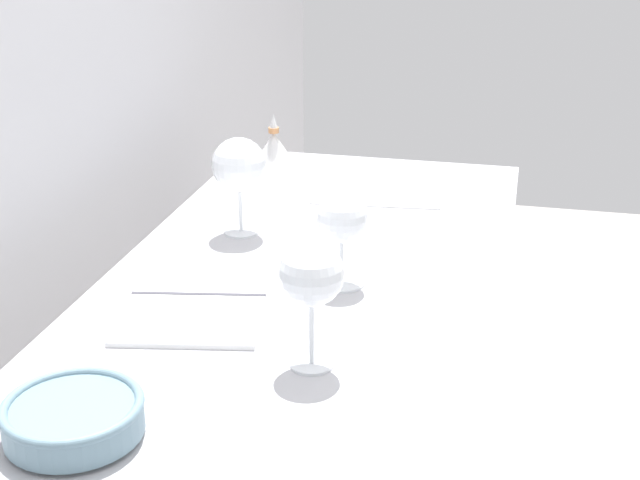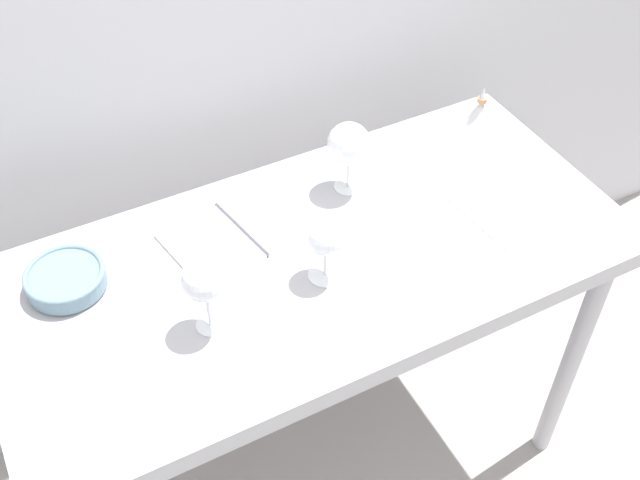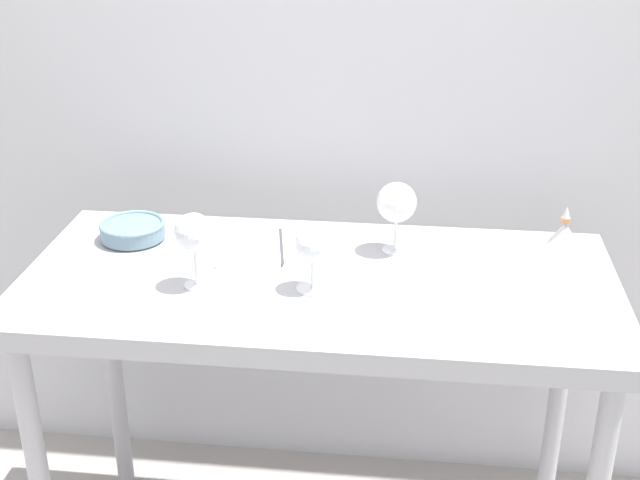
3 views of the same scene
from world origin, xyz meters
name	(u,v)px [view 2 (image 2 of 3)]	position (x,y,z in m)	size (l,w,h in m)	color
ground_plane	(315,462)	(0.00, 0.00, 0.00)	(6.00, 6.00, 0.00)	#9D9893
steel_counter	(315,288)	(0.00, -0.01, 0.79)	(1.40, 0.65, 0.90)	#AFAFB4
wine_glass_far_right	(349,145)	(0.17, 0.16, 1.03)	(0.10, 0.10, 0.18)	white
wine_glass_near_left	(204,281)	(-0.27, -0.08, 1.03)	(0.09, 0.09, 0.18)	white
wine_glass_near_center	(326,239)	(-0.01, -0.07, 1.01)	(0.08, 0.08, 0.16)	white
open_notebook	(241,230)	(-0.11, 0.14, 0.90)	(0.36, 0.27, 0.01)	white
tasting_sheet_upper	(491,205)	(0.44, -0.05, 0.90)	(0.15, 0.26, 0.00)	white
tasting_bowl	(66,279)	(-0.50, 0.15, 0.93)	(0.17, 0.17, 0.05)	beige
decanter_funnel	(480,114)	(0.59, 0.21, 0.94)	(0.10, 0.10, 0.12)	silver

